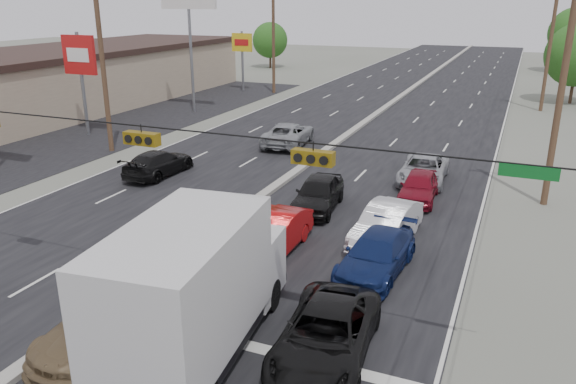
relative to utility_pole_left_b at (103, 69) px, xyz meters
name	(u,v)px	position (x,y,z in m)	size (l,w,h in m)	color
ground	(117,303)	(12.50, -15.00, -5.11)	(200.00, 200.00, 0.00)	#606356
road_surface	(367,121)	(12.50, 15.00, -5.11)	(20.00, 160.00, 0.02)	black
center_median	(368,120)	(12.50, 15.00, -5.01)	(0.50, 160.00, 0.20)	gray
strip_mall	(59,82)	(-13.50, 10.00, -2.81)	(12.00, 42.00, 4.60)	tan
parking_lot	(148,116)	(-4.50, 10.00, -5.11)	(10.00, 42.00, 0.02)	black
utility_pole_left_b	(103,69)	(0.00, 0.00, 0.00)	(1.60, 0.30, 10.00)	#422D1E
utility_pole_left_c	(273,41)	(0.00, 25.00, 0.00)	(1.60, 0.30, 10.00)	#422D1E
utility_pole_right_b	(561,95)	(25.00, 0.00, 0.00)	(1.60, 0.30, 10.00)	#422D1E
utility_pole_right_c	(549,50)	(25.00, 25.00, 0.00)	(1.60, 0.30, 10.00)	#422D1E
traffic_signals	(139,137)	(13.90, -15.00, 0.39)	(25.00, 0.30, 0.54)	black
pole_sign_mid	(80,61)	(-4.50, 3.00, 0.01)	(2.60, 0.25, 7.00)	slate
pole_sign_billboard	(188,2)	(-2.00, 13.00, 3.76)	(5.00, 0.25, 11.00)	slate
pole_sign_far	(242,47)	(-3.50, 25.00, -0.70)	(2.20, 0.25, 6.00)	slate
tree_left_far	(270,40)	(-9.50, 45.00, -1.39)	(4.80, 4.80, 6.12)	#382619
tree_right_far	(575,33)	(28.50, 55.00, -0.15)	(6.40, 6.40, 8.16)	#382619
box_truck	(196,286)	(16.27, -16.25, -3.11)	(3.50, 7.94, 3.90)	black
tan_sedan	(115,318)	(13.90, -16.73, -4.33)	(2.17, 5.35, 1.55)	brown
red_sedan	(273,234)	(15.50, -9.71, -4.36)	(1.58, 4.54, 1.50)	#B10A0C
black_suv	(326,336)	(19.50, -15.18, -4.41)	(2.31, 5.01, 1.39)	black
queue_car_a	(318,194)	(15.50, -4.72, -4.35)	(1.79, 4.44, 1.51)	black
queue_car_b	(386,224)	(19.20, -7.11, -4.36)	(1.59, 4.55, 1.50)	silver
queue_car_c	(423,170)	(19.20, 1.12, -4.43)	(2.26, 4.91, 1.36)	#9EA0A6
queue_car_d	(377,255)	(19.50, -9.83, -4.43)	(1.91, 4.70, 1.36)	#0F1C4C
queue_car_e	(419,187)	(19.50, -1.77, -4.41)	(1.64, 4.07, 1.39)	maroon
oncoming_near	(159,163)	(5.80, -3.16, -4.43)	(1.91, 4.69, 1.36)	black
oncoming_far	(288,134)	(9.71, 5.63, -4.36)	(2.47, 5.35, 1.49)	gray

